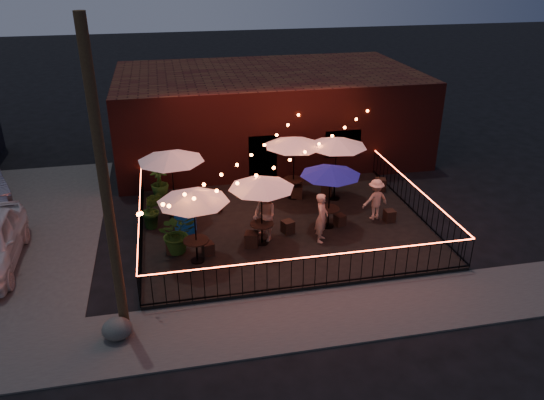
{
  "coord_description": "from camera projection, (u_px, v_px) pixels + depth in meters",
  "views": [
    {
      "loc": [
        -3.89,
        -14.48,
        9.08
      ],
      "look_at": [
        -0.49,
        1.78,
        1.27
      ],
      "focal_mm": 35.0,
      "sensor_mm": 36.0,
      "label": 1
    }
  ],
  "objects": [
    {
      "name": "ground",
      "position": [
        298.0,
        256.0,
        17.41
      ],
      "size": [
        110.0,
        110.0,
        0.0
      ],
      "primitive_type": "plane",
      "color": "black",
      "rests_on": "ground"
    },
    {
      "name": "patio",
      "position": [
        284.0,
        226.0,
        19.15
      ],
      "size": [
        10.0,
        8.0,
        0.15
      ],
      "primitive_type": "cube",
      "color": "black",
      "rests_on": "ground"
    },
    {
      "name": "sidewalk",
      "position": [
        327.0,
        316.0,
        14.52
      ],
      "size": [
        18.0,
        2.5,
        0.05
      ],
      "primitive_type": "cube",
      "color": "#413E3C",
      "rests_on": "ground"
    },
    {
      "name": "brick_building",
      "position": [
        268.0,
        113.0,
        25.6
      ],
      "size": [
        14.0,
        8.0,
        4.0
      ],
      "color": "#38120F",
      "rests_on": "ground"
    },
    {
      "name": "utility_pole",
      "position": [
        105.0,
        191.0,
        12.41
      ],
      "size": [
        0.26,
        0.26,
        8.0
      ],
      "primitive_type": "cylinder",
      "color": "#3E2919",
      "rests_on": "ground"
    },
    {
      "name": "fence_front",
      "position": [
        315.0,
        272.0,
        15.36
      ],
      "size": [
        10.0,
        0.04,
        1.04
      ],
      "color": "black",
      "rests_on": "patio"
    },
    {
      "name": "fence_left",
      "position": [
        141.0,
        225.0,
        17.97
      ],
      "size": [
        0.04,
        8.0,
        1.04
      ],
      "rotation": [
        0.0,
        0.0,
        1.57
      ],
      "color": "black",
      "rests_on": "patio"
    },
    {
      "name": "fence_right",
      "position": [
        414.0,
        199.0,
        19.83
      ],
      "size": [
        0.04,
        8.0,
        1.04
      ],
      "rotation": [
        0.0,
        0.0,
        1.57
      ],
      "color": "black",
      "rests_on": "patio"
    },
    {
      "name": "festoon_lights",
      "position": [
        257.0,
        168.0,
        17.66
      ],
      "size": [
        10.02,
        8.72,
        1.32
      ],
      "color": "#E6551C",
      "rests_on": "ground"
    },
    {
      "name": "cafe_table_0",
      "position": [
        193.0,
        197.0,
        15.91
      ],
      "size": [
        2.63,
        2.63,
        2.45
      ],
      "rotation": [
        0.0,
        0.0,
        -0.21
      ],
      "color": "black",
      "rests_on": "patio"
    },
    {
      "name": "cafe_table_1",
      "position": [
        171.0,
        157.0,
        18.6
      ],
      "size": [
        2.91,
        2.91,
        2.62
      ],
      "rotation": [
        0.0,
        0.0,
        -0.26
      ],
      "color": "black",
      "rests_on": "patio"
    },
    {
      "name": "cafe_table_2",
      "position": [
        261.0,
        184.0,
        16.97
      ],
      "size": [
        2.18,
        2.18,
        2.38
      ],
      "rotation": [
        0.0,
        0.0,
        0.01
      ],
      "color": "black",
      "rests_on": "patio"
    },
    {
      "name": "cafe_table_3",
      "position": [
        294.0,
        142.0,
        20.2
      ],
      "size": [
        2.81,
        2.81,
        2.55
      ],
      "rotation": [
        0.0,
        0.0,
        0.24
      ],
      "color": "black",
      "rests_on": "patio"
    },
    {
      "name": "cafe_table_4",
      "position": [
        331.0,
        171.0,
        18.06
      ],
      "size": [
        2.27,
        2.27,
        2.33
      ],
      "rotation": [
        0.0,
        0.0,
        -0.08
      ],
      "color": "black",
      "rests_on": "patio"
    },
    {
      "name": "cafe_table_5",
      "position": [
        337.0,
        143.0,
        20.13
      ],
      "size": [
        2.8,
        2.8,
        2.56
      ],
      "rotation": [
        0.0,
        0.0,
        0.24
      ],
      "color": "black",
      "rests_on": "patio"
    },
    {
      "name": "bistro_chair_0",
      "position": [
        173.0,
        247.0,
        17.21
      ],
      "size": [
        0.44,
        0.44,
        0.42
      ],
      "primitive_type": "cube",
      "rotation": [
        0.0,
        0.0,
        -0.29
      ],
      "color": "black",
      "rests_on": "patio"
    },
    {
      "name": "bistro_chair_1",
      "position": [
        208.0,
        249.0,
        17.15
      ],
      "size": [
        0.42,
        0.42,
        0.41
      ],
      "primitive_type": "cube",
      "rotation": [
        0.0,
        0.0,
        3.36
      ],
      "color": "black",
      "rests_on": "patio"
    },
    {
      "name": "bistro_chair_2",
      "position": [
        178.0,
        210.0,
        19.63
      ],
      "size": [
        0.5,
        0.5,
        0.5
      ],
      "primitive_type": "cube",
      "rotation": [
        0.0,
        0.0,
        0.23
      ],
      "color": "black",
      "rests_on": "patio"
    },
    {
      "name": "bistro_chair_3",
      "position": [
        216.0,
        206.0,
        19.98
      ],
      "size": [
        0.5,
        0.5,
        0.44
      ],
      "primitive_type": "cube",
      "rotation": [
        0.0,
        0.0,
        2.72
      ],
      "color": "black",
      "rests_on": "patio"
    },
    {
      "name": "bistro_chair_4",
      "position": [
        252.0,
        239.0,
        17.61
      ],
      "size": [
        0.53,
        0.53,
        0.5
      ],
      "primitive_type": "cube",
      "rotation": [
        0.0,
        0.0,
        -0.31
      ],
      "color": "black",
      "rests_on": "patio"
    },
    {
      "name": "bistro_chair_5",
      "position": [
        288.0,
        227.0,
        18.48
      ],
      "size": [
        0.48,
        0.48,
        0.45
      ],
      "primitive_type": "cube",
      "rotation": [
        0.0,
        0.0,
        3.47
      ],
      "color": "black",
      "rests_on": "patio"
    },
    {
      "name": "bistro_chair_6",
      "position": [
        270.0,
        192.0,
        21.1
      ],
      "size": [
        0.42,
        0.42,
        0.46
      ],
      "primitive_type": "cube",
      "rotation": [
        0.0,
        0.0,
        -0.06
      ],
      "color": "black",
      "rests_on": "patio"
    },
    {
      "name": "bistro_chair_7",
      "position": [
        297.0,
        191.0,
        21.1
      ],
      "size": [
        0.54,
        0.54,
        0.52
      ],
      "primitive_type": "cube",
      "rotation": [
        0.0,
        0.0,
        2.85
      ],
      "color": "black",
      "rests_on": "patio"
    },
    {
      "name": "bistro_chair_8",
      "position": [
        340.0,
        220.0,
        18.99
      ],
      "size": [
        0.43,
        0.43,
        0.41
      ],
      "primitive_type": "cube",
      "rotation": [
        0.0,
        0.0,
        0.29
      ],
      "color": "black",
      "rests_on": "patio"
    },
    {
      "name": "bistro_chair_9",
      "position": [
        389.0,
        216.0,
        19.27
      ],
      "size": [
        0.37,
        0.37,
        0.43
      ],
      "primitive_type": "cube",
      "rotation": [
        0.0,
        0.0,
        3.17
      ],
      "color": "black",
      "rests_on": "patio"
    },
    {
      "name": "bistro_chair_10",
      "position": [
        327.0,
        190.0,
        21.28
      ],
      "size": [
        0.56,
        0.56,
        0.5
      ],
      "primitive_type": "cube",
      "rotation": [
        0.0,
        0.0,
        -0.39
      ],
      "color": "black",
      "rests_on": "patio"
    },
    {
      "name": "bistro_chair_11",
      "position": [
        380.0,
        185.0,
        21.74
      ],
      "size": [
        0.52,
        0.52,
        0.5
      ],
      "primitive_type": "cube",
      "rotation": [
        0.0,
        0.0,
        2.88
      ],
      "color": "black",
      "rests_on": "patio"
    },
    {
      "name": "patron_a",
      "position": [
        322.0,
        218.0,
        17.7
      ],
      "size": [
        0.64,
        0.75,
        1.74
      ],
      "primitive_type": "imported",
      "rotation": [
        0.0,
        0.0,
        1.14
      ],
      "color": "tan",
      "rests_on": "patio"
    },
    {
      "name": "patron_b",
      "position": [
        264.0,
        215.0,
        17.74
      ],
      "size": [
        0.97,
        1.08,
        1.82
      ],
      "primitive_type": "imported",
      "rotation": [
        0.0,
        0.0,
        -1.19
      ],
      "color": "#D3A78D",
      "rests_on": "patio"
    },
    {
      "name": "patron_c",
      "position": [
        375.0,
        199.0,
        19.22
      ],
      "size": [
        1.08,
        0.75,
        1.54
      ],
      "primitive_type": "imported",
      "rotation": [
        0.0,
        0.0,
        3.33
      ],
      "color": "tan",
      "rests_on": "patio"
    },
    {
      "name": "potted_shrub_a",
      "position": [
        177.0,
        233.0,
        17.12
      ],
      "size": [
        1.4,
        1.27,
        1.37
      ],
      "primitive_type": "imported",
      "rotation": [
        0.0,
        0.0,
        0.17
      ],
      "color": "#1A3C13",
      "rests_on": "patio"
    },
    {
      "name": "potted_shrub_b",
      "position": [
        152.0,
        210.0,
        18.61
      ],
      "size": [
        0.87,
        0.74,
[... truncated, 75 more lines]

